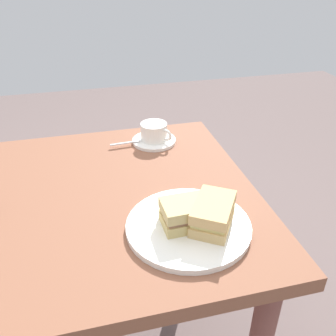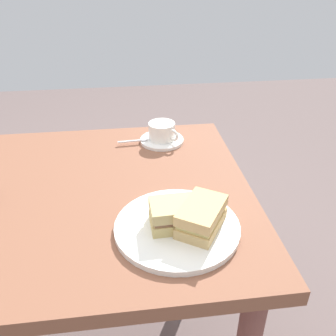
% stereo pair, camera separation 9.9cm
% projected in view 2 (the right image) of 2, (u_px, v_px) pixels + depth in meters
% --- Properties ---
extents(dining_table, '(1.10, 0.76, 0.71)m').
position_uv_depth(dining_table, '(45.00, 224.00, 0.98)').
color(dining_table, brown).
rests_on(dining_table, ground_plane).
extents(sandwich_plate, '(0.28, 0.28, 0.01)m').
position_uv_depth(sandwich_plate, '(177.00, 227.00, 0.81)').
color(sandwich_plate, white).
rests_on(sandwich_plate, dining_table).
extents(sandwich_front, '(0.12, 0.08, 0.06)m').
position_uv_depth(sandwich_front, '(177.00, 214.00, 0.80)').
color(sandwich_front, tan).
rests_on(sandwich_front, sandwich_plate).
extents(sandwich_back, '(0.13, 0.15, 0.06)m').
position_uv_depth(sandwich_back, '(202.00, 216.00, 0.79)').
color(sandwich_back, tan).
rests_on(sandwich_back, sandwich_plate).
extents(coffee_saucer, '(0.14, 0.14, 0.01)m').
position_uv_depth(coffee_saucer, '(162.00, 140.00, 1.19)').
color(coffee_saucer, white).
rests_on(coffee_saucer, dining_table).
extents(coffee_cup, '(0.09, 0.10, 0.06)m').
position_uv_depth(coffee_cup, '(162.00, 131.00, 1.17)').
color(coffee_cup, white).
rests_on(coffee_cup, coffee_saucer).
extents(spoon, '(0.10, 0.02, 0.01)m').
position_uv_depth(spoon, '(138.00, 140.00, 1.17)').
color(spoon, silver).
rests_on(spoon, coffee_saucer).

